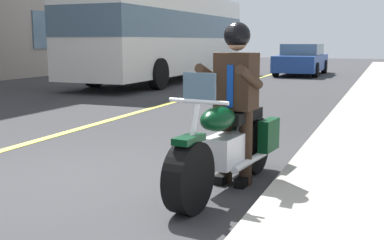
{
  "coord_description": "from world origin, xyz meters",
  "views": [
    {
      "loc": [
        4.26,
        3.01,
        1.55
      ],
      "look_at": [
        -0.2,
        1.19,
        0.75
      ],
      "focal_mm": 45.06,
      "sensor_mm": 36.0,
      "label": 1
    }
  ],
  "objects_px": {
    "motorcycle_main": "(228,146)",
    "car_silver": "(302,60)",
    "rider_main": "(236,89)",
    "bus_near": "(167,32)"
  },
  "relations": [
    {
      "from": "motorcycle_main",
      "to": "bus_near",
      "type": "xyz_separation_m",
      "value": [
        -12.29,
        -6.47,
        1.42
      ]
    },
    {
      "from": "motorcycle_main",
      "to": "bus_near",
      "type": "bearing_deg",
      "value": -152.26
    },
    {
      "from": "car_silver",
      "to": "rider_main",
      "type": "bearing_deg",
      "value": 7.24
    },
    {
      "from": "motorcycle_main",
      "to": "rider_main",
      "type": "distance_m",
      "value": 0.61
    },
    {
      "from": "rider_main",
      "to": "car_silver",
      "type": "xyz_separation_m",
      "value": [
        -17.48,
        -2.22,
        -0.35
      ]
    },
    {
      "from": "rider_main",
      "to": "car_silver",
      "type": "bearing_deg",
      "value": -172.76
    },
    {
      "from": "bus_near",
      "to": "car_silver",
      "type": "relative_size",
      "value": 2.4
    },
    {
      "from": "motorcycle_main",
      "to": "car_silver",
      "type": "xyz_separation_m",
      "value": [
        -17.67,
        -2.2,
        0.24
      ]
    },
    {
      "from": "bus_near",
      "to": "car_silver",
      "type": "height_order",
      "value": "bus_near"
    },
    {
      "from": "motorcycle_main",
      "to": "bus_near",
      "type": "distance_m",
      "value": 13.96
    }
  ]
}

